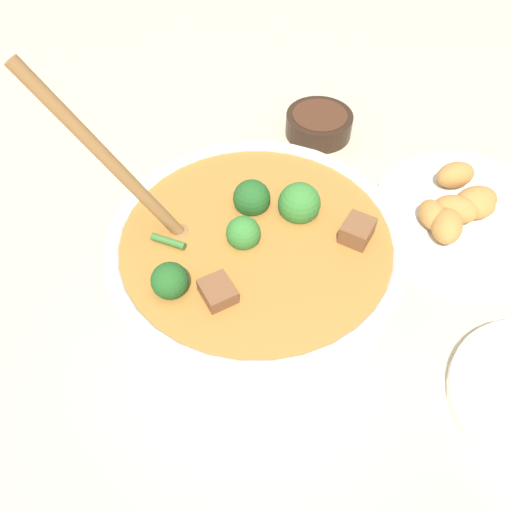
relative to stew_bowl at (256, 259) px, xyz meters
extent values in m
plane|color=#C6B293|center=(0.00, 0.00, -0.05)|extent=(4.00, 4.00, 0.00)
cylinder|color=white|center=(0.00, 0.00, -0.01)|extent=(0.29, 0.29, 0.09)
torus|color=white|center=(0.00, 0.00, 0.03)|extent=(0.29, 0.29, 0.02)
cylinder|color=#B27533|center=(0.00, 0.00, 0.01)|extent=(0.27, 0.27, 0.05)
sphere|color=#387F33|center=(-0.03, 0.05, 0.04)|extent=(0.04, 0.04, 0.04)
cylinder|color=#6B9956|center=(-0.03, 0.05, 0.01)|extent=(0.02, 0.02, 0.02)
sphere|color=#235B23|center=(-0.05, 0.00, 0.04)|extent=(0.04, 0.04, 0.04)
cylinder|color=#6B9956|center=(-0.05, 0.00, 0.02)|extent=(0.01, 0.01, 0.02)
sphere|color=#387F33|center=(0.00, -0.01, 0.04)|extent=(0.03, 0.03, 0.03)
cylinder|color=#6B9956|center=(0.00, -0.01, 0.02)|extent=(0.01, 0.01, 0.02)
sphere|color=#235B23|center=(0.05, -0.08, 0.04)|extent=(0.03, 0.03, 0.03)
cylinder|color=#6B9956|center=(0.05, -0.08, 0.02)|extent=(0.01, 0.01, 0.02)
cube|color=brown|center=(0.06, -0.04, 0.04)|extent=(0.04, 0.04, 0.02)
cube|color=brown|center=(0.01, 0.10, 0.04)|extent=(0.04, 0.04, 0.02)
cylinder|color=#3D7533|center=(0.00, -0.08, 0.04)|extent=(0.02, 0.03, 0.01)
ellipsoid|color=olive|center=(-0.02, -0.07, 0.03)|extent=(0.04, 0.03, 0.01)
cylinder|color=olive|center=(-0.03, -0.12, 0.12)|extent=(0.04, 0.12, 0.18)
cylinder|color=black|center=(-0.27, 0.12, -0.04)|extent=(0.09, 0.09, 0.03)
cylinder|color=#472819|center=(-0.27, 0.12, -0.03)|extent=(0.08, 0.08, 0.01)
cylinder|color=white|center=(-0.08, 0.27, -0.05)|extent=(0.23, 0.23, 0.01)
ellipsoid|color=#BC7F3D|center=(-0.08, 0.27, -0.03)|extent=(0.05, 0.06, 0.03)
ellipsoid|color=#BC7F3D|center=(-0.08, 0.27, -0.03)|extent=(0.04, 0.05, 0.03)
ellipsoid|color=#BC7F3D|center=(-0.05, 0.23, -0.03)|extent=(0.06, 0.05, 0.03)
ellipsoid|color=#BC7F3D|center=(-0.07, 0.22, -0.03)|extent=(0.05, 0.03, 0.03)
ellipsoid|color=#BC7F3D|center=(-0.13, 0.27, -0.03)|extent=(0.05, 0.06, 0.03)
ellipsoid|color=#BC7F3D|center=(-0.07, 0.25, -0.03)|extent=(0.05, 0.06, 0.03)
camera|label=1|loc=(0.32, -0.03, 0.40)|focal=35.00mm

